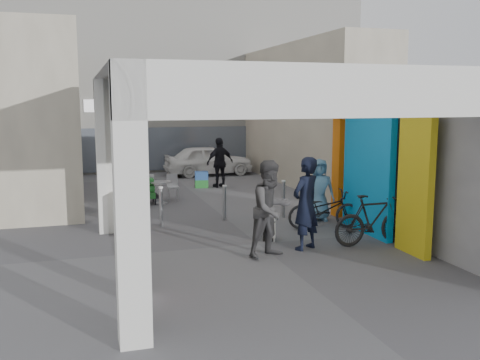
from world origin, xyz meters
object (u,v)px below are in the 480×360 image
object	(u,v)px
cafe_set	(156,193)
white_van	(209,160)
man_elderly	(319,190)
man_crates	(220,163)
produce_stand	(138,195)
bicycle_rear	(373,220)
man_with_dog	(306,203)
border_collie	(270,229)
man_back_turned	(271,209)
bicycle_front	(324,209)

from	to	relation	value
cafe_set	white_van	xyz separation A→B (m)	(2.88, 5.25, 0.33)
man_elderly	man_crates	world-z (taller)	man_crates
produce_stand	bicycle_rear	bearing A→B (deg)	-77.58
man_with_dog	man_elderly	bearing A→B (deg)	-149.36
man_elderly	white_van	distance (m)	8.94
produce_stand	bicycle_rear	distance (m)	7.28
border_collie	man_with_dog	xyz separation A→B (m)	(0.46, -0.84, 0.70)
cafe_set	produce_stand	bearing A→B (deg)	-158.61
produce_stand	man_back_turned	bearing A→B (deg)	-96.01
man_with_dog	white_van	distance (m)	11.30
cafe_set	white_van	world-z (taller)	white_van
cafe_set	man_elderly	xyz separation A→B (m)	(3.61, -3.65, 0.51)
man_with_dog	border_collie	bearing A→B (deg)	-89.82
man_elderly	white_van	world-z (taller)	man_elderly
man_back_turned	bicycle_rear	bearing A→B (deg)	-16.55
cafe_set	man_crates	xyz separation A→B (m)	(2.54, 2.12, 0.59)
man_crates	bicycle_front	bearing A→B (deg)	82.02
man_back_turned	man_crates	xyz separation A→B (m)	(1.19, 8.41, -0.08)
man_crates	bicycle_front	size ratio (longest dim) A/B	0.99
cafe_set	bicycle_front	xyz separation A→B (m)	(3.35, -4.50, 0.18)
produce_stand	white_van	size ratio (longest dim) A/B	0.31
man_crates	bicycle_rear	bearing A→B (deg)	83.05
bicycle_rear	white_van	distance (m)	11.41
cafe_set	man_crates	world-z (taller)	man_crates
border_collie	man_crates	bearing A→B (deg)	104.07
man_back_turned	man_elderly	xyz separation A→B (m)	(2.27, 2.64, -0.16)
produce_stand	border_collie	bearing A→B (deg)	-88.60
white_van	bicycle_rear	bearing A→B (deg)	-178.28
man_back_turned	white_van	xyz separation A→B (m)	(1.54, 11.55, -0.34)
white_van	man_elderly	bearing A→B (deg)	-177.71
bicycle_rear	man_crates	bearing A→B (deg)	6.44
man_back_turned	bicycle_front	world-z (taller)	man_back_turned
man_back_turned	man_elderly	world-z (taller)	man_back_turned
bicycle_front	white_van	bearing A→B (deg)	11.19
cafe_set	border_collie	distance (m)	5.46
man_with_dog	bicycle_rear	size ratio (longest dim) A/B	1.06
bicycle_rear	border_collie	bearing A→B (deg)	62.72
white_van	man_crates	bearing A→B (deg)	171.32
man_with_dog	produce_stand	bearing A→B (deg)	-93.14
border_collie	bicycle_rear	xyz separation A→B (m)	(1.97, -0.95, 0.28)
man_crates	white_van	world-z (taller)	man_crates
man_elderly	white_van	xyz separation A→B (m)	(-0.73, 8.90, -0.18)
cafe_set	produce_stand	size ratio (longest dim) A/B	1.17
cafe_set	man_back_turned	bearing A→B (deg)	-77.94
border_collie	bicycle_front	xyz separation A→B (m)	(1.62, 0.67, 0.20)
man_with_dog	man_elderly	world-z (taller)	man_with_dog
bicycle_front	white_van	distance (m)	9.77
produce_stand	man_elderly	distance (m)	5.42
man_with_dog	white_van	bearing A→B (deg)	-121.97
man_with_dog	bicycle_front	world-z (taller)	man_with_dog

